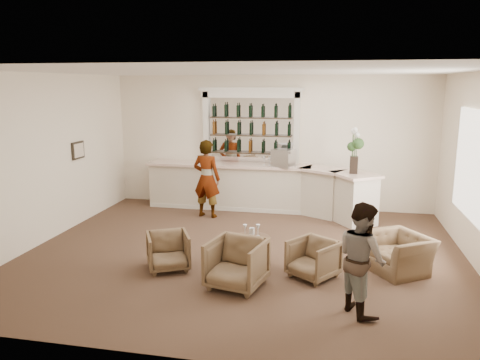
# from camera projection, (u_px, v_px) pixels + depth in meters

# --- Properties ---
(ground) EXTENTS (8.00, 8.00, 0.00)m
(ground) POSITION_uv_depth(u_px,v_px,m) (244.00, 253.00, 8.70)
(ground) COLOR #4F3927
(ground) RESTS_ON ground
(room_shell) EXTENTS (8.04, 7.02, 3.32)m
(room_shell) POSITION_uv_depth(u_px,v_px,m) (260.00, 124.00, 8.88)
(room_shell) COLOR #F6E6CC
(room_shell) RESTS_ON ground
(bar_counter) EXTENTS (5.72, 1.80, 1.14)m
(bar_counter) POSITION_uv_depth(u_px,v_px,m) (261.00, 188.00, 11.49)
(bar_counter) COLOR beige
(bar_counter) RESTS_ON ground
(back_bar_alcove) EXTENTS (2.64, 0.25, 3.00)m
(back_bar_alcove) POSITION_uv_depth(u_px,v_px,m) (251.00, 127.00, 11.66)
(back_bar_alcove) COLOR white
(back_bar_alcove) RESTS_ON ground
(cocktail_table) EXTENTS (0.66, 0.66, 0.50)m
(cocktail_table) POSITION_uv_depth(u_px,v_px,m) (251.00, 251.00, 8.09)
(cocktail_table) COLOR #513223
(cocktail_table) RESTS_ON ground
(sommelier) EXTENTS (0.74, 0.56, 1.83)m
(sommelier) POSITION_uv_depth(u_px,v_px,m) (207.00, 179.00, 10.92)
(sommelier) COLOR gray
(sommelier) RESTS_ON ground
(guest) EXTENTS (0.89, 0.95, 1.55)m
(guest) POSITION_uv_depth(u_px,v_px,m) (362.00, 258.00, 6.31)
(guest) COLOR gray
(guest) RESTS_ON ground
(armchair_left) EXTENTS (0.92, 0.93, 0.63)m
(armchair_left) POSITION_uv_depth(u_px,v_px,m) (168.00, 251.00, 7.89)
(armchair_left) COLOR brown
(armchair_left) RESTS_ON ground
(armchair_center) EXTENTS (0.97, 0.99, 0.76)m
(armchair_center) POSITION_uv_depth(u_px,v_px,m) (237.00, 263.00, 7.18)
(armchair_center) COLOR brown
(armchair_center) RESTS_ON ground
(armchair_right) EXTENTS (0.95, 0.95, 0.63)m
(armchair_right) POSITION_uv_depth(u_px,v_px,m) (313.00, 259.00, 7.55)
(armchair_right) COLOR brown
(armchair_right) RESTS_ON ground
(armchair_far) EXTENTS (1.25, 1.28, 0.63)m
(armchair_far) POSITION_uv_depth(u_px,v_px,m) (398.00, 253.00, 7.79)
(armchair_far) COLOR brown
(armchair_far) RESTS_ON ground
(espresso_machine) EXTENTS (0.59, 0.55, 0.42)m
(espresso_machine) POSITION_uv_depth(u_px,v_px,m) (283.00, 158.00, 11.15)
(espresso_machine) COLOR #B5B5BA
(espresso_machine) RESTS_ON bar_counter
(flower_vase) EXTENTS (0.27, 0.27, 1.01)m
(flower_vase) POSITION_uv_depth(u_px,v_px,m) (355.00, 148.00, 10.25)
(flower_vase) COLOR black
(flower_vase) RESTS_ON bar_counter
(wine_glass_bar_left) EXTENTS (0.07, 0.07, 0.21)m
(wine_glass_bar_left) POSITION_uv_depth(u_px,v_px,m) (264.00, 161.00, 11.42)
(wine_glass_bar_left) COLOR white
(wine_glass_bar_left) RESTS_ON bar_counter
(wine_glass_bar_right) EXTENTS (0.07, 0.07, 0.21)m
(wine_glass_bar_right) POSITION_uv_depth(u_px,v_px,m) (270.00, 161.00, 11.37)
(wine_glass_bar_right) COLOR white
(wine_glass_bar_right) RESTS_ON bar_counter
(wine_glass_tbl_a) EXTENTS (0.07, 0.07, 0.21)m
(wine_glass_tbl_a) POSITION_uv_depth(u_px,v_px,m) (245.00, 230.00, 8.07)
(wine_glass_tbl_a) COLOR white
(wine_glass_tbl_a) RESTS_ON cocktail_table
(wine_glass_tbl_b) EXTENTS (0.07, 0.07, 0.21)m
(wine_glass_tbl_b) POSITION_uv_depth(u_px,v_px,m) (258.00, 230.00, 8.07)
(wine_glass_tbl_b) COLOR white
(wine_glass_tbl_b) RESTS_ON cocktail_table
(wine_glass_tbl_c) EXTENTS (0.07, 0.07, 0.21)m
(wine_glass_tbl_c) POSITION_uv_depth(u_px,v_px,m) (252.00, 234.00, 7.88)
(wine_glass_tbl_c) COLOR white
(wine_glass_tbl_c) RESTS_ON cocktail_table
(napkin_holder) EXTENTS (0.08, 0.08, 0.12)m
(napkin_holder) POSITION_uv_depth(u_px,v_px,m) (252.00, 231.00, 8.16)
(napkin_holder) COLOR silver
(napkin_holder) RESTS_ON cocktail_table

